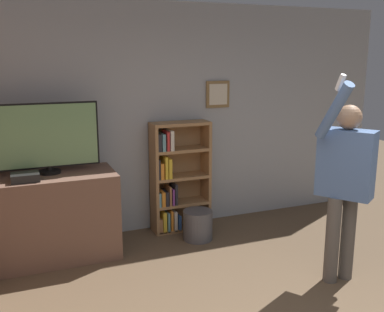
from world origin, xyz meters
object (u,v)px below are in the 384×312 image
at_px(television, 48,137).
at_px(game_console, 25,177).
at_px(bookshelf, 175,179).
at_px(waste_bin, 198,225).
at_px(person, 345,176).

distance_m(television, game_console, 0.47).
bearing_deg(bookshelf, television, -171.71).
distance_m(television, bookshelf, 1.60).
xyz_separation_m(game_console, waste_bin, (1.82, 0.03, -0.77)).
bearing_deg(person, game_console, -149.91).
bearing_deg(television, person, -32.99).
xyz_separation_m(person, waste_bin, (-0.86, 1.39, -0.84)).
bearing_deg(person, television, -155.93).
relative_size(game_console, bookshelf, 0.20).
bearing_deg(person, waste_bin, 178.64).
xyz_separation_m(bookshelf, person, (0.99, -1.79, 0.39)).
relative_size(game_console, person, 0.14).
bearing_deg(waste_bin, person, -58.41).
height_order(game_console, waste_bin, game_console).
relative_size(person, waste_bin, 5.63).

